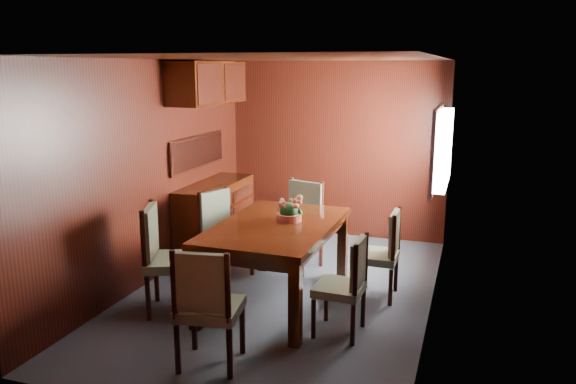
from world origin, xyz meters
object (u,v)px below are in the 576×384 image
(chair_head, at_px, (207,302))
(dining_table, at_px, (276,235))
(chair_left_near, at_px, (164,253))
(flower_centerpiece, at_px, (289,208))
(sideboard, at_px, (216,218))
(chair_right_near, at_px, (347,281))

(chair_head, bearing_deg, dining_table, 77.77)
(chair_left_near, relative_size, chair_head, 1.05)
(chair_head, bearing_deg, flower_centerpiece, 74.76)
(sideboard, distance_m, chair_left_near, 1.80)
(dining_table, relative_size, chair_right_near, 1.96)
(sideboard, distance_m, chair_right_near, 2.69)
(sideboard, bearing_deg, chair_right_near, -39.14)
(chair_head, height_order, flower_centerpiece, flower_centerpiece)
(chair_left_near, distance_m, flower_centerpiece, 1.29)
(chair_left_near, relative_size, flower_centerpiece, 3.96)
(sideboard, xyz_separation_m, chair_left_near, (0.31, -1.77, 0.14))
(chair_right_near, xyz_separation_m, chair_head, (-0.90, -0.92, 0.06))
(chair_left_near, bearing_deg, flower_centerpiece, 101.09)
(sideboard, bearing_deg, chair_left_near, -80.06)
(sideboard, bearing_deg, dining_table, -44.46)
(chair_head, bearing_deg, sideboard, 105.47)
(chair_left_near, distance_m, chair_head, 1.22)
(chair_right_near, distance_m, flower_centerpiece, 1.04)
(sideboard, xyz_separation_m, chair_head, (1.19, -2.61, 0.11))
(chair_head, relative_size, flower_centerpiece, 3.76)
(sideboard, xyz_separation_m, chair_right_near, (2.08, -1.70, 0.05))
(sideboard, xyz_separation_m, dining_table, (1.26, -1.24, 0.25))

